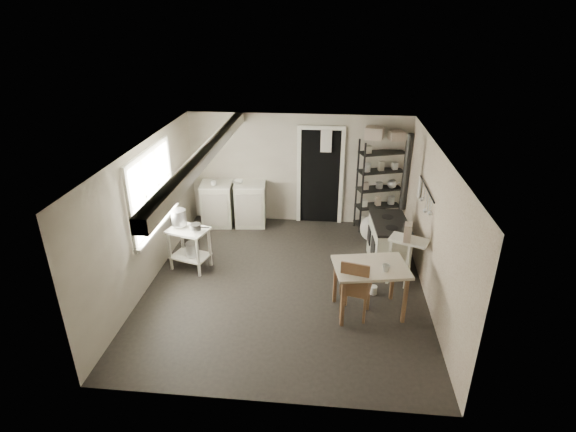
# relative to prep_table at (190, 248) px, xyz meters

# --- Properties ---
(floor) EXTENTS (5.00, 5.00, 0.00)m
(floor) POSITION_rel_prep_table_xyz_m (1.72, -0.34, -0.40)
(floor) COLOR black
(floor) RESTS_ON ground
(ceiling) EXTENTS (5.00, 5.00, 0.00)m
(ceiling) POSITION_rel_prep_table_xyz_m (1.72, -0.34, 1.90)
(ceiling) COLOR silver
(ceiling) RESTS_ON wall_back
(wall_back) EXTENTS (4.50, 0.02, 2.30)m
(wall_back) POSITION_rel_prep_table_xyz_m (1.72, 2.16, 0.75)
(wall_back) COLOR #B3AA99
(wall_back) RESTS_ON ground
(wall_front) EXTENTS (4.50, 0.02, 2.30)m
(wall_front) POSITION_rel_prep_table_xyz_m (1.72, -2.84, 0.75)
(wall_front) COLOR #B3AA99
(wall_front) RESTS_ON ground
(wall_left) EXTENTS (0.02, 5.00, 2.30)m
(wall_left) POSITION_rel_prep_table_xyz_m (-0.53, -0.34, 0.75)
(wall_left) COLOR #B3AA99
(wall_left) RESTS_ON ground
(wall_right) EXTENTS (0.02, 5.00, 2.30)m
(wall_right) POSITION_rel_prep_table_xyz_m (3.97, -0.34, 0.75)
(wall_right) COLOR #B3AA99
(wall_right) RESTS_ON ground
(window) EXTENTS (0.12, 1.76, 1.28)m
(window) POSITION_rel_prep_table_xyz_m (-0.50, -0.14, 1.10)
(window) COLOR white
(window) RESTS_ON wall_left
(doorway) EXTENTS (0.96, 0.10, 2.08)m
(doorway) POSITION_rel_prep_table_xyz_m (2.17, 2.13, 0.60)
(doorway) COLOR white
(doorway) RESTS_ON ground
(ceiling_beam) EXTENTS (0.18, 5.00, 0.18)m
(ceiling_beam) POSITION_rel_prep_table_xyz_m (0.52, -0.34, 1.80)
(ceiling_beam) COLOR white
(ceiling_beam) RESTS_ON ceiling
(wallpaper_panel) EXTENTS (0.01, 5.00, 2.30)m
(wallpaper_panel) POSITION_rel_prep_table_xyz_m (3.96, -0.34, 0.75)
(wallpaper_panel) COLOR beige
(wallpaper_panel) RESTS_ON wall_right
(utensil_rail) EXTENTS (0.06, 1.20, 0.44)m
(utensil_rail) POSITION_rel_prep_table_xyz_m (3.91, 0.26, 1.15)
(utensil_rail) COLOR silver
(utensil_rail) RESTS_ON wall_right
(prep_table) EXTENTS (0.77, 0.64, 0.75)m
(prep_table) POSITION_rel_prep_table_xyz_m (0.00, 0.00, 0.00)
(prep_table) COLOR white
(prep_table) RESTS_ON ground
(stockpot) EXTENTS (0.29, 0.29, 0.27)m
(stockpot) POSITION_rel_prep_table_xyz_m (-0.16, 0.06, 0.54)
(stockpot) COLOR silver
(stockpot) RESTS_ON prep_table
(saucepan) EXTENTS (0.23, 0.23, 0.10)m
(saucepan) POSITION_rel_prep_table_xyz_m (0.17, -0.09, 0.45)
(saucepan) COLOR silver
(saucepan) RESTS_ON prep_table
(bucket) EXTENTS (0.25, 0.25, 0.24)m
(bucket) POSITION_rel_prep_table_xyz_m (0.05, -0.03, -0.02)
(bucket) COLOR silver
(bucket) RESTS_ON prep_table
(base_cabinets) EXTENTS (1.44, 0.73, 0.91)m
(base_cabinets) POSITION_rel_prep_table_xyz_m (0.39, 1.84, 0.06)
(base_cabinets) COLOR beige
(base_cabinets) RESTS_ON ground
(mixing_bowl) EXTENTS (0.33, 0.33, 0.07)m
(mixing_bowl) POSITION_rel_prep_table_xyz_m (0.50, 1.84, 0.56)
(mixing_bowl) COLOR silver
(mixing_bowl) RESTS_ON base_cabinets
(counter_cup) EXTENTS (0.13, 0.13, 0.10)m
(counter_cup) POSITION_rel_prep_table_xyz_m (0.04, 1.69, 0.57)
(counter_cup) COLOR silver
(counter_cup) RESTS_ON base_cabinets
(shelf_rack) EXTENTS (0.95, 0.61, 1.87)m
(shelf_rack) POSITION_rel_prep_table_xyz_m (3.37, 1.96, 0.55)
(shelf_rack) COLOR black
(shelf_rack) RESTS_ON ground
(shelf_jar) EXTENTS (0.09, 0.09, 0.18)m
(shelf_jar) POSITION_rel_prep_table_xyz_m (3.08, 1.92, 0.96)
(shelf_jar) COLOR silver
(shelf_jar) RESTS_ON shelf_rack
(storage_box_a) EXTENTS (0.39, 0.36, 0.23)m
(storage_box_a) POSITION_rel_prep_table_xyz_m (3.19, 2.01, 1.61)
(storage_box_a) COLOR #BFAE9A
(storage_box_a) RESTS_ON shelf_rack
(storage_box_b) EXTENTS (0.32, 0.30, 0.17)m
(storage_box_b) POSITION_rel_prep_table_xyz_m (3.61, 1.97, 1.59)
(storage_box_b) COLOR #BFAE9A
(storage_box_b) RESTS_ON shelf_rack
(stove) EXTENTS (0.66, 1.11, 0.84)m
(stove) POSITION_rel_prep_table_xyz_m (3.44, 0.45, 0.04)
(stove) COLOR beige
(stove) RESTS_ON ground
(stovepipe) EXTENTS (0.15, 0.15, 1.56)m
(stovepipe) POSITION_rel_prep_table_xyz_m (3.69, 0.89, 1.19)
(stovepipe) COLOR black
(stovepipe) RESTS_ON stove
(side_ledge) EXTENTS (0.67, 0.53, 0.90)m
(side_ledge) POSITION_rel_prep_table_xyz_m (3.64, -0.28, 0.03)
(side_ledge) COLOR white
(side_ledge) RESTS_ON ground
(oats_box) EXTENTS (0.14, 0.20, 0.28)m
(oats_box) POSITION_rel_prep_table_xyz_m (3.60, -0.34, 0.61)
(oats_box) COLOR #BFAE9A
(oats_box) RESTS_ON side_ledge
(work_table) EXTENTS (1.16, 0.91, 0.80)m
(work_table) POSITION_rel_prep_table_xyz_m (3.01, -0.98, -0.02)
(work_table) COLOR beige
(work_table) RESTS_ON ground
(table_cup) EXTENTS (0.14, 0.14, 0.10)m
(table_cup) POSITION_rel_prep_table_xyz_m (3.21, -1.10, 0.41)
(table_cup) COLOR silver
(table_cup) RESTS_ON work_table
(chair) EXTENTS (0.49, 0.51, 0.98)m
(chair) POSITION_rel_prep_table_xyz_m (2.82, -1.06, 0.08)
(chair) COLOR brown
(chair) RESTS_ON ground
(flour_sack) EXTENTS (0.44, 0.38, 0.51)m
(flour_sack) POSITION_rel_prep_table_xyz_m (3.21, 1.36, -0.16)
(flour_sack) COLOR silver
(flour_sack) RESTS_ON ground
(floor_crock) EXTENTS (0.15, 0.15, 0.14)m
(floor_crock) POSITION_rel_prep_table_xyz_m (3.14, -0.50, -0.33)
(floor_crock) COLOR silver
(floor_crock) RESTS_ON ground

